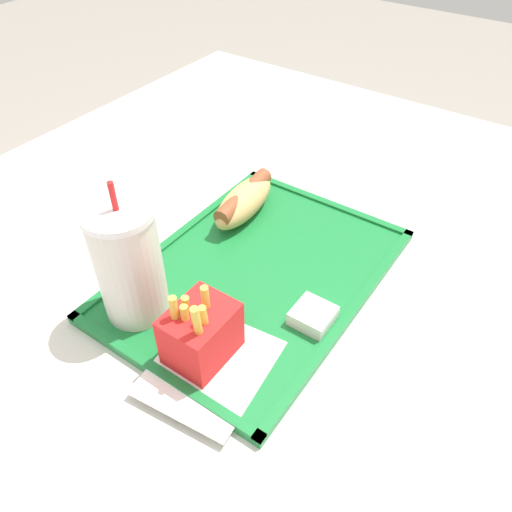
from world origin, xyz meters
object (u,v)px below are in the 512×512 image
(sauce_cup_mayo, at_px, (313,315))
(hot_dog_far, at_px, (244,200))
(soda_cup, at_px, (129,263))
(fries_carton, at_px, (201,333))

(sauce_cup_mayo, bearing_deg, hot_dog_far, 56.89)
(soda_cup, distance_m, fries_carton, 0.12)
(soda_cup, height_order, sauce_cup_mayo, soda_cup)
(soda_cup, height_order, hot_dog_far, soda_cup)
(soda_cup, bearing_deg, sauce_cup_mayo, -60.72)
(fries_carton, height_order, sauce_cup_mayo, fries_carton)
(hot_dog_far, bearing_deg, soda_cup, -178.71)
(soda_cup, distance_m, sauce_cup_mayo, 0.23)
(hot_dog_far, xyz_separation_m, fries_carton, (-0.25, -0.12, 0.01))
(hot_dog_far, bearing_deg, fries_carton, -154.38)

